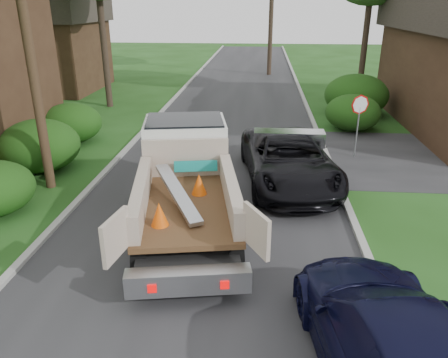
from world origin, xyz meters
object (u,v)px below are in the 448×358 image
stop_sign (359,113)px  house_left_far (44,44)px  flatbed_truck (186,170)px  navy_suv (396,349)px  utility_pole (25,23)px  black_pickup (288,159)px

stop_sign → house_left_far: 22.81m
house_left_far → flatbed_truck: bearing=-55.3°
flatbed_truck → navy_suv: bearing=-64.1°
stop_sign → house_left_far: (-18.70, 13.00, 1.27)m
house_left_far → stop_sign: bearing=-34.8°
stop_sign → navy_suv: size_ratio=0.44×
stop_sign → house_left_far: bearing=145.2°
house_left_far → navy_suv: bearing=-55.1°
utility_pole → flatbed_truck: (4.87, -1.62, -3.80)m
black_pickup → navy_suv: bearing=-89.7°
black_pickup → utility_pole: bearing=-180.0°
black_pickup → flatbed_truck: bearing=-146.0°
utility_pole → stop_sign: bearing=20.6°
utility_pole → house_left_far: (-8.02, 17.02, -2.12)m
stop_sign → utility_pole: (-10.68, -4.02, 3.40)m
stop_sign → house_left_far: house_left_far is taller
navy_suv → house_left_far: bearing=-62.8°
stop_sign → black_pickup: size_ratio=0.41×
flatbed_truck → navy_suv: 7.24m
navy_suv → flatbed_truck: bearing=-62.0°
stop_sign → navy_suv: (-1.60, -11.50, -0.96)m
utility_pole → navy_suv: (9.08, -7.48, -4.35)m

